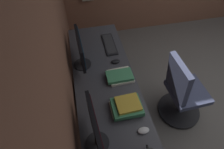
# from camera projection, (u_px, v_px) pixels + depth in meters

# --- Properties ---
(wall_back) EXTENTS (4.95, 0.10, 2.60)m
(wall_back) POSITION_uv_depth(u_px,v_px,m) (56.00, 75.00, 1.30)
(wall_back) COLOR brown
(wall_back) RESTS_ON ground
(desk) EXTENTS (2.26, 0.66, 0.73)m
(desk) POSITION_uv_depth(u_px,v_px,m) (107.00, 93.00, 1.98)
(desk) COLOR #38383D
(desk) RESTS_ON ground
(drawer_pedestal) EXTENTS (0.40, 0.51, 0.69)m
(drawer_pedestal) POSITION_uv_depth(u_px,v_px,m) (104.00, 101.00, 2.28)
(drawer_pedestal) COLOR #38383D
(drawer_pedestal) RESTS_ON ground
(monitor_primary) EXTENTS (0.54, 0.20, 0.39)m
(monitor_primary) POSITION_uv_depth(u_px,v_px,m) (96.00, 132.00, 1.39)
(monitor_primary) COLOR black
(monitor_primary) RESTS_ON desk
(monitor_secondary) EXTENTS (0.49, 0.20, 0.39)m
(monitor_secondary) POSITION_uv_depth(u_px,v_px,m) (80.00, 50.00, 1.99)
(monitor_secondary) COLOR black
(monitor_secondary) RESTS_ON desk
(keyboard_main) EXTENTS (0.42, 0.14, 0.02)m
(keyboard_main) POSITION_uv_depth(u_px,v_px,m) (109.00, 44.00, 2.39)
(keyboard_main) COLOR black
(keyboard_main) RESTS_ON desk
(mouse_main) EXTENTS (0.06, 0.10, 0.03)m
(mouse_main) POSITION_uv_depth(u_px,v_px,m) (144.00, 130.00, 1.62)
(mouse_main) COLOR silver
(mouse_main) RESTS_ON desk
(mouse_spare) EXTENTS (0.06, 0.10, 0.03)m
(mouse_spare) POSITION_uv_depth(u_px,v_px,m) (116.00, 61.00, 2.18)
(mouse_spare) COLOR black
(mouse_spare) RESTS_ON desk
(book_stack_near) EXTENTS (0.24, 0.29, 0.06)m
(book_stack_near) POSITION_uv_depth(u_px,v_px,m) (120.00, 76.00, 2.01)
(book_stack_near) COLOR beige
(book_stack_near) RESTS_ON desk
(book_stack_far) EXTENTS (0.23, 0.29, 0.10)m
(book_stack_far) POSITION_uv_depth(u_px,v_px,m) (127.00, 106.00, 1.74)
(book_stack_far) COLOR beige
(book_stack_far) RESTS_ON desk
(office_chair) EXTENTS (0.56, 0.56, 0.97)m
(office_chair) POSITION_uv_depth(u_px,v_px,m) (182.00, 93.00, 2.23)
(office_chair) COLOR #383D56
(office_chair) RESTS_ON ground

